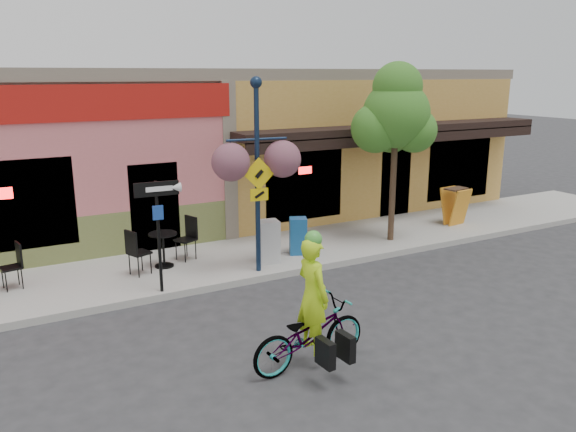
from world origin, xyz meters
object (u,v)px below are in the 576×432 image
at_px(building, 210,141).
at_px(lamp_post, 257,177).
at_px(newspaper_box_blue, 298,236).
at_px(newspaper_box_grey, 268,241).
at_px(bicycle, 309,334).
at_px(one_way_sign, 159,238).
at_px(street_tree, 394,153).
at_px(cyclist_rider, 312,311).

distance_m(building, lamp_post, 6.82).
height_order(newspaper_box_blue, newspaper_box_grey, newspaper_box_grey).
bearing_deg(bicycle, one_way_sign, 14.04).
bearing_deg(bicycle, newspaper_box_grey, -22.99).
bearing_deg(street_tree, newspaper_box_blue, 177.57).
bearing_deg(newspaper_box_grey, cyclist_rider, -97.65).
height_order(one_way_sign, street_tree, street_tree).
xyz_separation_m(bicycle, street_tree, (5.06, 4.40, 1.92)).
height_order(cyclist_rider, street_tree, street_tree).
distance_m(bicycle, lamp_post, 4.37).
distance_m(one_way_sign, newspaper_box_grey, 2.82).
bearing_deg(one_way_sign, lamp_post, 7.66).
xyz_separation_m(bicycle, newspaper_box_blue, (2.35, 4.51, 0.07)).
distance_m(building, one_way_sign, 7.84).
bearing_deg(building, newspaper_box_grey, -99.03).
relative_size(bicycle, street_tree, 0.43).
distance_m(cyclist_rider, street_tree, 6.85).
distance_m(lamp_post, newspaper_box_blue, 2.22).
distance_m(bicycle, cyclist_rider, 0.38).
distance_m(newspaper_box_blue, newspaper_box_grey, 0.93).
height_order(cyclist_rider, one_way_sign, one_way_sign).
distance_m(one_way_sign, street_tree, 6.45).
bearing_deg(street_tree, newspaper_box_grey, -178.48).
bearing_deg(street_tree, cyclist_rider, -138.74).
bearing_deg(cyclist_rider, newspaper_box_grey, -22.39).
xyz_separation_m(newspaper_box_grey, street_tree, (3.62, 0.10, 1.80)).
bearing_deg(one_way_sign, cyclist_rider, -67.87).
xyz_separation_m(newspaper_box_blue, newspaper_box_grey, (-0.90, -0.21, 0.05)).
bearing_deg(newspaper_box_blue, cyclist_rider, -93.07).
bearing_deg(building, one_way_sign, -118.23).
bearing_deg(newspaper_box_grey, one_way_sign, -157.18).
xyz_separation_m(lamp_post, one_way_sign, (-2.23, -0.18, -0.97)).
height_order(building, cyclist_rider, building).
distance_m(lamp_post, street_tree, 4.11).
height_order(lamp_post, newspaper_box_blue, lamp_post).
xyz_separation_m(building, bicycle, (-2.44, -10.56, -1.73)).
xyz_separation_m(cyclist_rider, newspaper_box_blue, (2.30, 4.51, -0.31)).
distance_m(one_way_sign, newspaper_box_blue, 3.73).
bearing_deg(cyclist_rider, one_way_sign, 14.74).
xyz_separation_m(lamp_post, newspaper_box_blue, (1.35, 0.62, -1.65)).
distance_m(bicycle, street_tree, 6.98).
bearing_deg(bicycle, newspaper_box_blue, -31.88).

